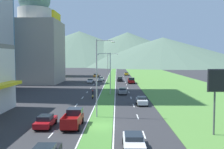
{
  "coord_description": "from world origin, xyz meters",
  "views": [
    {
      "loc": [
        2.08,
        -30.41,
        8.49
      ],
      "look_at": [
        0.51,
        54.02,
        2.74
      ],
      "focal_mm": 40.32,
      "sensor_mm": 36.0,
      "label": 1
    }
  ],
  "objects_px": {
    "car_2": "(126,74)",
    "pickup_truck_1": "(131,80)",
    "car_8": "(101,79)",
    "car_7": "(46,121)",
    "car_3": "(134,142)",
    "street_lamp_mid": "(109,70)",
    "street_lamp_far": "(109,66)",
    "street_lamp_near": "(98,74)",
    "car_4": "(120,79)",
    "motorcycle_rider": "(93,95)",
    "car_6": "(90,81)",
    "car_9": "(142,101)",
    "car_1": "(122,91)",
    "pickup_truck_0": "(73,119)",
    "car_5": "(96,75)"
  },
  "relations": [
    {
      "from": "car_2",
      "to": "pickup_truck_1",
      "type": "height_order",
      "value": "pickup_truck_1"
    },
    {
      "from": "car_8",
      "to": "car_7",
      "type": "bearing_deg",
      "value": 177.17
    },
    {
      "from": "car_3",
      "to": "car_7",
      "type": "bearing_deg",
      "value": -125.48
    },
    {
      "from": "car_7",
      "to": "street_lamp_mid",
      "type": "bearing_deg",
      "value": -13.93
    },
    {
      "from": "street_lamp_mid",
      "to": "street_lamp_far",
      "type": "distance_m",
      "value": 22.32
    },
    {
      "from": "car_8",
      "to": "street_lamp_near",
      "type": "bearing_deg",
      "value": -176.83
    },
    {
      "from": "car_4",
      "to": "motorcycle_rider",
      "type": "relative_size",
      "value": 2.38
    },
    {
      "from": "car_6",
      "to": "car_9",
      "type": "height_order",
      "value": "car_9"
    },
    {
      "from": "car_1",
      "to": "car_4",
      "type": "height_order",
      "value": "car_4"
    },
    {
      "from": "car_4",
      "to": "pickup_truck_1",
      "type": "xyz_separation_m",
      "value": [
        3.58,
        -7.72,
        0.21
      ]
    },
    {
      "from": "car_6",
      "to": "pickup_truck_1",
      "type": "relative_size",
      "value": 0.83
    },
    {
      "from": "car_4",
      "to": "car_7",
      "type": "relative_size",
      "value": 1.04
    },
    {
      "from": "street_lamp_far",
      "to": "car_2",
      "type": "bearing_deg",
      "value": 79.73
    },
    {
      "from": "car_2",
      "to": "motorcycle_rider",
      "type": "distance_m",
      "value": 68.22
    },
    {
      "from": "motorcycle_rider",
      "to": "car_2",
      "type": "bearing_deg",
      "value": -8.06
    },
    {
      "from": "car_6",
      "to": "car_7",
      "type": "relative_size",
      "value": 0.98
    },
    {
      "from": "car_3",
      "to": "car_9",
      "type": "xyz_separation_m",
      "value": [
        2.92,
        21.84,
        0.02
      ]
    },
    {
      "from": "street_lamp_far",
      "to": "car_4",
      "type": "bearing_deg",
      "value": 69.67
    },
    {
      "from": "car_9",
      "to": "car_8",
      "type": "bearing_deg",
      "value": -167.59
    },
    {
      "from": "street_lamp_mid",
      "to": "car_9",
      "type": "bearing_deg",
      "value": -64.04
    },
    {
      "from": "car_8",
      "to": "car_9",
      "type": "distance_m",
      "value": 47.18
    },
    {
      "from": "car_9",
      "to": "car_3",
      "type": "bearing_deg",
      "value": -7.62
    },
    {
      "from": "car_6",
      "to": "motorcycle_rider",
      "type": "relative_size",
      "value": 2.25
    },
    {
      "from": "pickup_truck_0",
      "to": "pickup_truck_1",
      "type": "xyz_separation_m",
      "value": [
        10.09,
        51.51,
        0.0
      ]
    },
    {
      "from": "car_2",
      "to": "car_8",
      "type": "xyz_separation_m",
      "value": [
        -10.28,
        -28.2,
        0.0
      ]
    },
    {
      "from": "car_7",
      "to": "street_lamp_near",
      "type": "bearing_deg",
      "value": -49.94
    },
    {
      "from": "street_lamp_far",
      "to": "pickup_truck_0",
      "type": "xyz_separation_m",
      "value": [
        -2.9,
        -49.49,
        -4.67
      ]
    },
    {
      "from": "motorcycle_rider",
      "to": "street_lamp_mid",
      "type": "bearing_deg",
      "value": -26.54
    },
    {
      "from": "street_lamp_near",
      "to": "street_lamp_mid",
      "type": "relative_size",
      "value": 1.15
    },
    {
      "from": "car_3",
      "to": "car_5",
      "type": "relative_size",
      "value": 1.13
    },
    {
      "from": "car_6",
      "to": "motorcycle_rider",
      "type": "bearing_deg",
      "value": -173.2
    },
    {
      "from": "car_4",
      "to": "street_lamp_near",
      "type": "bearing_deg",
      "value": -3.94
    },
    {
      "from": "street_lamp_far",
      "to": "car_3",
      "type": "height_order",
      "value": "street_lamp_far"
    },
    {
      "from": "car_1",
      "to": "car_7",
      "type": "xyz_separation_m",
      "value": [
        -10.0,
        -27.85,
        0.01
      ]
    },
    {
      "from": "car_4",
      "to": "car_3",
      "type": "bearing_deg",
      "value": 0.34
    },
    {
      "from": "car_8",
      "to": "car_9",
      "type": "height_order",
      "value": "car_8"
    },
    {
      "from": "car_5",
      "to": "car_7",
      "type": "height_order",
      "value": "car_5"
    },
    {
      "from": "car_8",
      "to": "pickup_truck_0",
      "type": "bearing_deg",
      "value": -179.7
    },
    {
      "from": "car_5",
      "to": "pickup_truck_1",
      "type": "xyz_separation_m",
      "value": [
        13.69,
        -25.8,
        0.19
      ]
    },
    {
      "from": "street_lamp_near",
      "to": "pickup_truck_0",
      "type": "height_order",
      "value": "street_lamp_near"
    },
    {
      "from": "street_lamp_near",
      "to": "street_lamp_far",
      "type": "relative_size",
      "value": 1.12
    },
    {
      "from": "car_1",
      "to": "pickup_truck_1",
      "type": "relative_size",
      "value": 0.87
    },
    {
      "from": "car_3",
      "to": "car_7",
      "type": "distance_m",
      "value": 12.55
    },
    {
      "from": "car_3",
      "to": "street_lamp_near",
      "type": "bearing_deg",
      "value": -161.52
    },
    {
      "from": "street_lamp_far",
      "to": "pickup_truck_0",
      "type": "bearing_deg",
      "value": -93.36
    },
    {
      "from": "street_lamp_near",
      "to": "car_6",
      "type": "distance_m",
      "value": 49.26
    },
    {
      "from": "car_2",
      "to": "car_4",
      "type": "distance_m",
      "value": 29.48
    },
    {
      "from": "motorcycle_rider",
      "to": "pickup_truck_1",
      "type": "bearing_deg",
      "value": -17.59
    },
    {
      "from": "street_lamp_mid",
      "to": "car_1",
      "type": "distance_m",
      "value": 5.73
    },
    {
      "from": "car_6",
      "to": "motorcycle_rider",
      "type": "distance_m",
      "value": 32.59
    }
  ]
}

